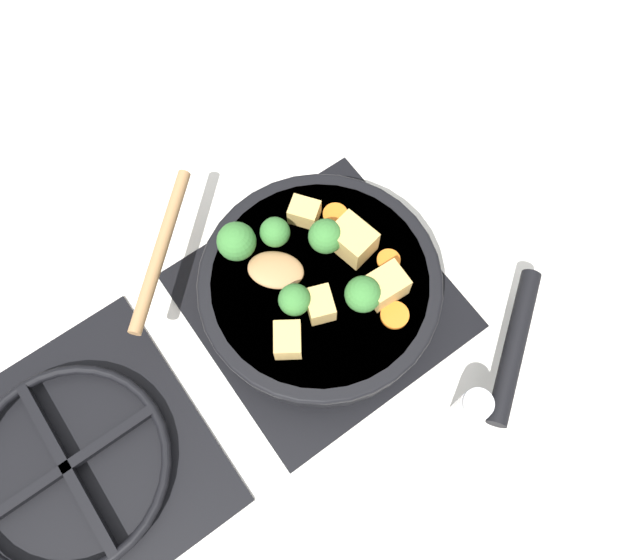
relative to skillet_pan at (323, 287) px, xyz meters
The scene contains 19 objects.
ground_plane 0.05m from the skillet_pan, 35.34° to the left, with size 2.40×2.40×0.00m, color white.
front_burner_grate 0.04m from the skillet_pan, 35.34° to the left, with size 0.31×0.31×0.03m.
rear_burner_grate 0.36m from the skillet_pan, 89.56° to the left, with size 0.31×0.31×0.03m.
skillet_pan is the anchor object (origin of this frame).
wooden_spoon 0.14m from the skillet_pan, 43.16° to the left, with size 0.22×0.22×0.02m.
tofu_cube_center_large 0.08m from the skillet_pan, 136.02° to the right, with size 0.05×0.04×0.04m, color tan.
tofu_cube_near_handle 0.09m from the skillet_pan, 117.09° to the left, with size 0.04×0.03×0.03m, color tan.
tofu_cube_east_chunk 0.07m from the skillet_pan, 74.33° to the right, with size 0.05×0.04×0.04m, color tan.
tofu_cube_west_chunk 0.09m from the skillet_pan, 20.99° to the right, with size 0.04×0.03×0.03m, color tan.
tofu_cube_back_piece 0.05m from the skillet_pan, 138.98° to the left, with size 0.04×0.03×0.03m, color tan.
broccoli_floret_near_spoon 0.07m from the skillet_pan, 100.19° to the left, with size 0.04×0.04×0.04m.
broccoli_floret_center_top 0.12m from the skillet_pan, 33.58° to the left, with size 0.05×0.05×0.05m.
broccoli_floret_east_rim 0.07m from the skillet_pan, 40.43° to the right, with size 0.04×0.04×0.05m.
broccoli_floret_west_rim 0.09m from the skillet_pan, 11.64° to the left, with size 0.04×0.04×0.04m.
broccoli_floret_north_edge 0.07m from the skillet_pan, 156.53° to the right, with size 0.04×0.04×0.05m.
carrot_slice_orange_thin 0.09m from the skillet_pan, 45.96° to the right, with size 0.03×0.03×0.01m, color orange.
carrot_slice_near_center 0.10m from the skillet_pan, 153.35° to the right, with size 0.03×0.03×0.01m, color orange.
carrot_slice_edge_slice 0.09m from the skillet_pan, 107.78° to the right, with size 0.03×0.03×0.01m, color orange.
salt_shaker 0.23m from the skillet_pan, 166.64° to the right, with size 0.04×0.04×0.09m.
Camera 1 is at (-0.22, 0.16, 0.77)m, focal length 35.00 mm.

